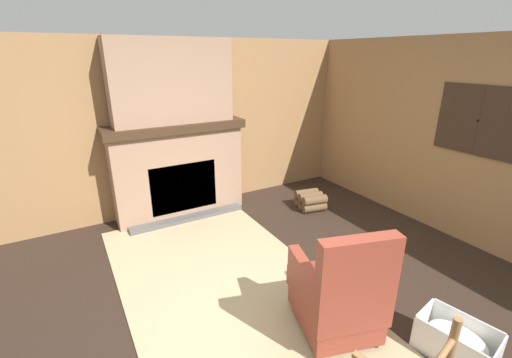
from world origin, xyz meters
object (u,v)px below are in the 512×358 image
Objects in this scene: laundry_basket at (456,341)px; decorative_plate_on_mantel at (167,114)px; armchair at (338,295)px; oil_lamp_vase at (122,119)px; firewood_stack at (310,200)px; storage_case at (209,114)px.

decorative_plate_on_mantel is (-3.48, -1.05, 1.26)m from laundry_basket.
armchair is 3.17m from oil_lamp_vase.
laundry_basket is 2.55× the size of decorative_plate_on_mantel.
firewood_stack is 0.79× the size of laundry_basket.
laundry_basket is (0.63, 0.60, -0.21)m from armchair.
decorative_plate_on_mantel is (-0.02, -0.57, 0.05)m from storage_case.
firewood_stack is at bearing 55.19° from storage_case.
oil_lamp_vase is 0.56m from decorative_plate_on_mantel.
laundry_basket is 2.82× the size of storage_case.
armchair is 3.56× the size of oil_lamp_vase.
decorative_plate_on_mantel reaches higher than storage_case.
armchair is at bearing -2.56° from storage_case.
decorative_plate_on_mantel is (-0.85, -1.76, 1.28)m from firewood_stack.
firewood_stack is at bearing 64.27° from decorative_plate_on_mantel.
firewood_stack is 2.78m from oil_lamp_vase.
storage_case reaches higher than armchair.
armchair is at bearing 8.86° from decorative_plate_on_mantel.
armchair reaches higher than laundry_basket.
decorative_plate_on_mantel reaches higher than laundry_basket.
armchair is 2.40m from firewood_stack.
firewood_stack is (-1.99, 1.32, -0.24)m from armchair.
laundry_basket reaches higher than firewood_stack.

